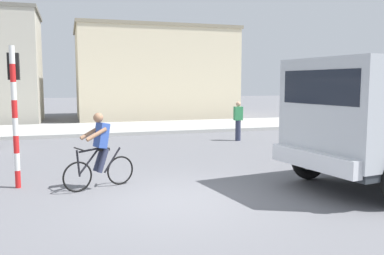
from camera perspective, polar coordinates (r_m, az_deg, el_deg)
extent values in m
plane|color=slate|center=(8.34, -1.51, -10.28)|extent=(120.00, 120.00, 0.00)
cube|color=#ADADA8|center=(20.87, -11.06, -0.12)|extent=(80.00, 5.00, 0.16)
cube|color=silver|center=(8.72, 16.61, -4.40)|extent=(0.59, 2.38, 0.36)
cube|color=black|center=(8.68, 17.66, 5.44)|extent=(0.43, 2.12, 0.70)
torus|color=black|center=(10.42, 16.29, -4.06)|extent=(1.12, 0.40, 1.10)
cylinder|color=black|center=(10.42, 16.29, -4.06)|extent=(0.53, 0.37, 0.50)
torus|color=black|center=(9.23, -15.85, -6.71)|extent=(0.65, 0.29, 0.68)
torus|color=black|center=(9.67, -10.08, -5.97)|extent=(0.65, 0.29, 0.68)
cylinder|color=black|center=(9.26, -13.98, -3.06)|extent=(0.57, 0.26, 0.09)
cylinder|color=black|center=(9.27, -14.27, -4.58)|extent=(0.49, 0.23, 0.57)
cylinder|color=black|center=(9.52, -11.19, -4.53)|extent=(0.43, 0.20, 0.57)
cylinder|color=black|center=(9.18, -15.76, -4.90)|extent=(0.10, 0.08, 0.59)
cylinder|color=black|center=(9.13, -15.68, -2.95)|extent=(0.21, 0.48, 0.03)
cube|color=black|center=(9.39, -12.32, -3.04)|extent=(0.27, 0.20, 0.06)
cube|color=#3351A8|center=(9.32, -12.64, -1.06)|extent=(0.39, 0.41, 0.59)
sphere|color=#9E7051|center=(9.24, -13.09, 1.36)|extent=(0.22, 0.22, 0.22)
cylinder|color=#2D334C|center=(9.30, -12.45, -4.57)|extent=(0.33, 0.22, 0.57)
cylinder|color=#9E7051|center=(9.08, -13.34, -0.95)|extent=(0.49, 0.26, 0.29)
cylinder|color=#2D334C|center=(9.48, -12.99, -4.38)|extent=(0.33, 0.22, 0.57)
cylinder|color=#9E7051|center=(9.37, -14.18, -0.75)|extent=(0.49, 0.26, 0.29)
cylinder|color=red|center=(10.09, -23.36, -6.70)|extent=(0.12, 0.12, 0.40)
cylinder|color=white|center=(10.01, -23.46, -4.47)|extent=(0.12, 0.12, 0.40)
cylinder|color=red|center=(9.94, -23.56, -2.20)|extent=(0.12, 0.12, 0.40)
cylinder|color=white|center=(9.89, -23.66, 0.09)|extent=(0.12, 0.12, 0.40)
cylinder|color=red|center=(9.86, -23.76, 2.40)|extent=(0.12, 0.12, 0.40)
cylinder|color=white|center=(9.85, -23.87, 4.72)|extent=(0.12, 0.12, 0.40)
cylinder|color=red|center=(9.85, -23.97, 7.04)|extent=(0.12, 0.12, 0.40)
cylinder|color=white|center=(9.86, -24.08, 9.37)|extent=(0.12, 0.12, 0.40)
cube|color=black|center=(10.03, -23.89, 7.88)|extent=(0.24, 0.20, 0.60)
sphere|color=orange|center=(10.15, -23.81, 7.86)|extent=(0.14, 0.14, 0.14)
cylinder|color=#2D334C|center=(16.78, 6.51, -0.41)|extent=(0.22, 0.22, 0.85)
cube|color=#338C51|center=(16.71, 6.54, 1.99)|extent=(0.34, 0.22, 0.56)
sphere|color=tan|center=(16.68, 6.56, 3.32)|extent=(0.20, 0.20, 0.20)
cube|color=beige|center=(28.43, -5.47, 7.40)|extent=(10.24, 6.85, 5.85)
cube|color=gray|center=(28.64, -5.54, 13.46)|extent=(10.45, 6.99, 0.20)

